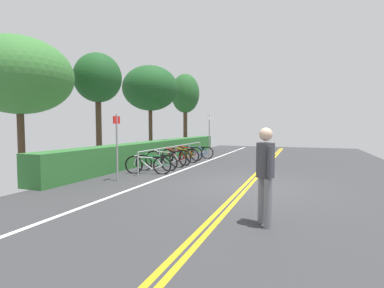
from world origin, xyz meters
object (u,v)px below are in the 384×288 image
at_px(tree_far_right, 150,88).
at_px(tree_extra, 185,94).
at_px(bicycle_3, 176,157).
at_px(bicycle_1, 157,163).
at_px(bicycle_2, 166,159).
at_px(bike_rack, 176,150).
at_px(tree_mid, 98,79).
at_px(bicycle_6, 197,152).
at_px(pedestrian, 265,169).
at_px(tree_near_left, 19,76).
at_px(bicycle_4, 184,155).
at_px(sign_post_far, 209,132).
at_px(sign_post_near, 117,141).
at_px(bicycle_5, 188,153).
at_px(bicycle_0, 148,165).

height_order(tree_far_right, tree_extra, tree_extra).
bearing_deg(bicycle_3, bicycle_1, -178.39).
bearing_deg(bicycle_2, bike_rack, -3.66).
xyz_separation_m(bicycle_1, tree_mid, (0.59, 3.22, 3.54)).
relative_size(bicycle_6, pedestrian, 1.00).
bearing_deg(tree_near_left, pedestrian, -103.82).
relative_size(bicycle_4, sign_post_far, 0.70).
height_order(bike_rack, tree_near_left, tree_near_left).
distance_m(bike_rack, sign_post_far, 4.24).
xyz_separation_m(bicycle_2, tree_near_left, (-3.88, 3.66, 3.12)).
height_order(sign_post_near, tree_far_right, tree_far_right).
bearing_deg(tree_extra, bicycle_4, -158.48).
bearing_deg(bicycle_5, sign_post_near, 179.84).
xyz_separation_m(bicycle_3, sign_post_near, (-4.34, 0.13, 0.94)).
distance_m(bicycle_1, bicycle_5, 3.80).
xyz_separation_m(bicycle_2, bicycle_4, (1.92, -0.04, -0.01)).
bearing_deg(tree_near_left, bicycle_3, -37.04).
bearing_deg(tree_mid, bicycle_4, -53.70).
height_order(bicycle_4, tree_far_right, tree_far_right).
bearing_deg(bicycle_0, bicycle_1, 4.58).
height_order(sign_post_far, tree_far_right, tree_far_right).
xyz_separation_m(bike_rack, bicycle_0, (-2.72, -0.09, -0.32)).
distance_m(tree_mid, tree_far_right, 4.12).
bearing_deg(tree_extra, tree_near_left, 174.62).
bearing_deg(pedestrian, bicycle_3, 34.69).
height_order(bike_rack, bicycle_0, bike_rack).
relative_size(sign_post_near, sign_post_far, 0.89).
bearing_deg(tree_mid, bicycle_0, -112.86).
xyz_separation_m(bicycle_5, pedestrian, (-8.76, -4.94, 0.66)).
relative_size(sign_post_near, tree_extra, 0.39).
bearing_deg(sign_post_far, bicycle_6, 170.57).
relative_size(bicycle_4, tree_mid, 0.34).
bearing_deg(bike_rack, bicycle_3, 23.70).
xyz_separation_m(bicycle_4, tree_extra, (6.45, 2.54, 3.70)).
height_order(bicycle_3, bicycle_5, same).
height_order(bicycle_1, bicycle_5, bicycle_5).
bearing_deg(bicycle_5, tree_far_right, 71.56).
bearing_deg(sign_post_far, bicycle_2, 176.11).
distance_m(bicycle_4, tree_far_right, 4.87).
relative_size(bicycle_3, bicycle_6, 0.99).
xyz_separation_m(bicycle_3, sign_post_far, (4.08, -0.32, 1.08)).
height_order(sign_post_far, tree_near_left, tree_near_left).
height_order(bike_rack, tree_extra, tree_extra).
relative_size(tree_near_left, tree_extra, 0.87).
xyz_separation_m(bike_rack, tree_extra, (7.44, 2.56, 3.38)).
relative_size(bicycle_0, sign_post_far, 0.73).
relative_size(bicycle_2, tree_near_left, 0.37).
bearing_deg(tree_extra, bicycle_1, -164.56).
relative_size(bicycle_4, tree_extra, 0.31).
relative_size(tree_mid, tree_extra, 0.91).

